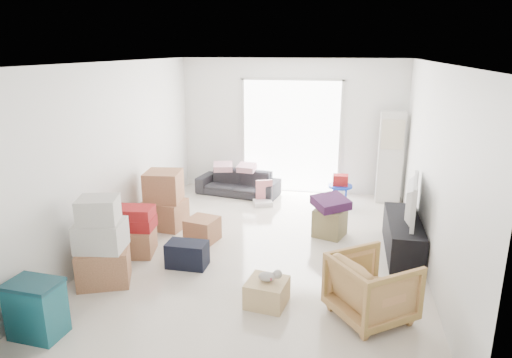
{
  "coord_description": "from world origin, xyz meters",
  "views": [
    {
      "loc": [
        1.13,
        -6.14,
        2.88
      ],
      "look_at": [
        -0.16,
        0.2,
        1.02
      ],
      "focal_mm": 32.0,
      "sensor_mm": 36.0,
      "label": 1
    }
  ],
  "objects_px": {
    "ac_tower": "(390,158)",
    "ottoman": "(330,222)",
    "tv_console": "(403,236)",
    "sofa": "(238,179)",
    "storage_bins": "(36,309)",
    "armchair": "(372,285)",
    "wood_crate": "(267,292)",
    "television": "(405,215)",
    "kids_table": "(340,184)"
  },
  "relations": [
    {
      "from": "ac_tower",
      "to": "ottoman",
      "type": "height_order",
      "value": "ac_tower"
    },
    {
      "from": "tv_console",
      "to": "sofa",
      "type": "bearing_deg",
      "value": 143.78
    },
    {
      "from": "storage_bins",
      "to": "armchair",
      "type": "bearing_deg",
      "value": 16.93
    },
    {
      "from": "ac_tower",
      "to": "ottoman",
      "type": "distance_m",
      "value": 2.28
    },
    {
      "from": "ac_tower",
      "to": "tv_console",
      "type": "height_order",
      "value": "ac_tower"
    },
    {
      "from": "tv_console",
      "to": "ottoman",
      "type": "xyz_separation_m",
      "value": [
        -1.07,
        0.41,
        -0.03
      ]
    },
    {
      "from": "ottoman",
      "to": "wood_crate",
      "type": "xyz_separation_m",
      "value": [
        -0.62,
        -2.2,
        -0.07
      ]
    },
    {
      "from": "sofa",
      "to": "wood_crate",
      "type": "distance_m",
      "value": 4.2
    },
    {
      "from": "television",
      "to": "sofa",
      "type": "xyz_separation_m",
      "value": [
        -3.0,
        2.2,
        -0.25
      ]
    },
    {
      "from": "armchair",
      "to": "ac_tower",
      "type": "bearing_deg",
      "value": -43.3
    },
    {
      "from": "sofa",
      "to": "wood_crate",
      "type": "relative_size",
      "value": 3.7
    },
    {
      "from": "tv_console",
      "to": "storage_bins",
      "type": "xyz_separation_m",
      "value": [
        -3.9,
        -2.86,
        0.06
      ]
    },
    {
      "from": "ac_tower",
      "to": "television",
      "type": "bearing_deg",
      "value": -88.78
    },
    {
      "from": "kids_table",
      "to": "wood_crate",
      "type": "relative_size",
      "value": 1.33
    },
    {
      "from": "ac_tower",
      "to": "television",
      "type": "distance_m",
      "value": 2.37
    },
    {
      "from": "tv_console",
      "to": "television",
      "type": "distance_m",
      "value": 0.32
    },
    {
      "from": "television",
      "to": "armchair",
      "type": "bearing_deg",
      "value": 172.38
    },
    {
      "from": "ac_tower",
      "to": "armchair",
      "type": "distance_m",
      "value": 4.22
    },
    {
      "from": "kids_table",
      "to": "ac_tower",
      "type": "bearing_deg",
      "value": 23.94
    },
    {
      "from": "ac_tower",
      "to": "wood_crate",
      "type": "distance_m",
      "value": 4.5
    },
    {
      "from": "storage_bins",
      "to": "wood_crate",
      "type": "distance_m",
      "value": 2.46
    },
    {
      "from": "television",
      "to": "kids_table",
      "type": "bearing_deg",
      "value": 34.18
    },
    {
      "from": "armchair",
      "to": "wood_crate",
      "type": "bearing_deg",
      "value": 51.12
    },
    {
      "from": "kids_table",
      "to": "wood_crate",
      "type": "bearing_deg",
      "value": -101.14
    },
    {
      "from": "kids_table",
      "to": "television",
      "type": "bearing_deg",
      "value": -63.94
    },
    {
      "from": "television",
      "to": "storage_bins",
      "type": "xyz_separation_m",
      "value": [
        -3.9,
        -2.86,
        -0.27
      ]
    },
    {
      "from": "tv_console",
      "to": "ac_tower",
      "type": "bearing_deg",
      "value": 91.22
    },
    {
      "from": "kids_table",
      "to": "sofa",
      "type": "bearing_deg",
      "value": 173.03
    },
    {
      "from": "television",
      "to": "ottoman",
      "type": "bearing_deg",
      "value": 76.97
    },
    {
      "from": "tv_console",
      "to": "wood_crate",
      "type": "distance_m",
      "value": 2.46
    },
    {
      "from": "armchair",
      "to": "storage_bins",
      "type": "bearing_deg",
      "value": 69.99
    },
    {
      "from": "ac_tower",
      "to": "wood_crate",
      "type": "bearing_deg",
      "value": -111.61
    },
    {
      "from": "television",
      "to": "kids_table",
      "type": "distance_m",
      "value": 2.17
    },
    {
      "from": "television",
      "to": "sofa",
      "type": "bearing_deg",
      "value": 61.9
    },
    {
      "from": "tv_console",
      "to": "ottoman",
      "type": "relative_size",
      "value": 3.43
    },
    {
      "from": "sofa",
      "to": "armchair",
      "type": "xyz_separation_m",
      "value": [
        2.48,
        -4.02,
        0.08
      ]
    },
    {
      "from": "ottoman",
      "to": "storage_bins",
      "type": "bearing_deg",
      "value": -130.89
    },
    {
      "from": "sofa",
      "to": "armchair",
      "type": "relative_size",
      "value": 2.07
    },
    {
      "from": "kids_table",
      "to": "storage_bins",
      "type": "bearing_deg",
      "value": -121.55
    },
    {
      "from": "tv_console",
      "to": "armchair",
      "type": "relative_size",
      "value": 1.91
    },
    {
      "from": "ac_tower",
      "to": "wood_crate",
      "type": "xyz_separation_m",
      "value": [
        -1.64,
        -4.13,
        -0.73
      ]
    },
    {
      "from": "sofa",
      "to": "ottoman",
      "type": "xyz_separation_m",
      "value": [
        1.93,
        -1.78,
        -0.1
      ]
    },
    {
      "from": "tv_console",
      "to": "sofa",
      "type": "distance_m",
      "value": 3.72
    },
    {
      "from": "storage_bins",
      "to": "kids_table",
      "type": "bearing_deg",
      "value": 58.45
    },
    {
      "from": "sofa",
      "to": "storage_bins",
      "type": "distance_m",
      "value": 5.13
    },
    {
      "from": "ottoman",
      "to": "television",
      "type": "bearing_deg",
      "value": -21.15
    },
    {
      "from": "sofa",
      "to": "armchair",
      "type": "distance_m",
      "value": 4.73
    },
    {
      "from": "television",
      "to": "armchair",
      "type": "xyz_separation_m",
      "value": [
        -0.51,
        -1.83,
        -0.18
      ]
    },
    {
      "from": "television",
      "to": "ottoman",
      "type": "xyz_separation_m",
      "value": [
        -1.07,
        0.41,
        -0.36
      ]
    },
    {
      "from": "sofa",
      "to": "ottoman",
      "type": "bearing_deg",
      "value": -33.01
    }
  ]
}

